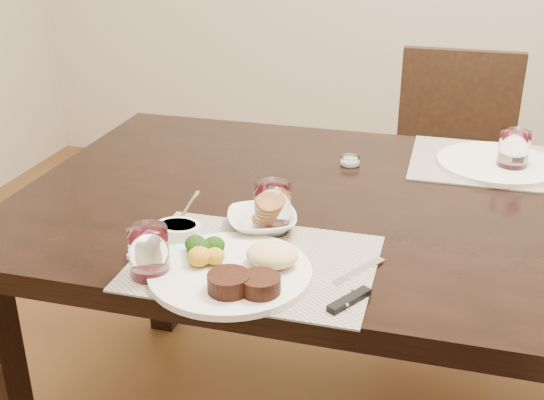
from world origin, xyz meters
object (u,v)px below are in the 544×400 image
(cracker_bowl, at_px, (262,221))
(wine_glass_near, at_px, (272,210))
(far_plate, at_px, (497,164))
(steak_knife, at_px, (352,293))
(chair_far, at_px, (452,166))
(dinner_plate, at_px, (237,269))

(cracker_bowl, xyz_separation_m, wine_glass_near, (0.02, 0.00, 0.03))
(far_plate, bearing_deg, steak_knife, -110.18)
(steak_knife, bearing_deg, far_plate, 101.53)
(steak_knife, bearing_deg, cracker_bowl, 169.02)
(chair_far, xyz_separation_m, steak_knife, (-0.16, -1.34, 0.26))
(dinner_plate, distance_m, far_plate, 0.86)
(chair_far, xyz_separation_m, far_plate, (0.11, -0.63, 0.26))
(chair_far, height_order, steak_knife, chair_far)
(cracker_bowl, height_order, wine_glass_near, wine_glass_near)
(cracker_bowl, relative_size, wine_glass_near, 1.79)
(far_plate, bearing_deg, chair_far, 99.69)
(cracker_bowl, height_order, far_plate, cracker_bowl)
(wine_glass_near, relative_size, far_plate, 0.34)
(chair_far, height_order, wine_glass_near, chair_far)
(steak_knife, xyz_separation_m, wine_glass_near, (-0.20, 0.21, 0.04))
(dinner_plate, relative_size, steak_knife, 1.38)
(steak_knife, relative_size, wine_glass_near, 2.09)
(chair_far, bearing_deg, wine_glass_near, -107.49)
(dinner_plate, height_order, wine_glass_near, wine_glass_near)
(chair_far, relative_size, cracker_bowl, 4.79)
(dinner_plate, distance_m, steak_knife, 0.21)
(steak_knife, distance_m, far_plate, 0.76)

